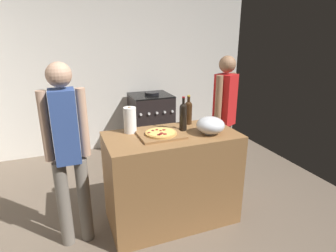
% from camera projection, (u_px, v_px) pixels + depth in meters
% --- Properties ---
extents(ground_plane, '(4.45, 3.41, 0.02)m').
position_uv_depth(ground_plane, '(143.00, 186.00, 3.49)').
color(ground_plane, '#6B5B4C').
extents(kitchen_wall_rear, '(4.45, 0.10, 2.60)m').
position_uv_depth(kitchen_wall_rear, '(115.00, 67.00, 4.36)').
color(kitchen_wall_rear, beige).
rests_on(kitchen_wall_rear, ground_plane).
extents(counter, '(1.23, 0.64, 0.91)m').
position_uv_depth(counter, '(172.00, 178.00, 2.73)').
color(counter, olive).
rests_on(counter, ground_plane).
extents(cutting_board, '(0.40, 0.32, 0.02)m').
position_uv_depth(cutting_board, '(161.00, 135.00, 2.53)').
color(cutting_board, olive).
rests_on(cutting_board, counter).
extents(pizza, '(0.29, 0.29, 0.03)m').
position_uv_depth(pizza, '(161.00, 133.00, 2.53)').
color(pizza, tan).
rests_on(pizza, cutting_board).
extents(mixing_bowl, '(0.26, 0.26, 0.16)m').
position_uv_depth(mixing_bowl, '(211.00, 125.00, 2.58)').
color(mixing_bowl, '#B2B2B7').
rests_on(mixing_bowl, counter).
extents(paper_towel_roll, '(0.12, 0.12, 0.25)m').
position_uv_depth(paper_towel_roll, '(130.00, 120.00, 2.60)').
color(paper_towel_roll, white).
rests_on(paper_towel_roll, counter).
extents(wine_bottle_amber, '(0.07, 0.07, 0.30)m').
position_uv_depth(wine_bottle_amber, '(188.00, 111.00, 2.84)').
color(wine_bottle_amber, '#331E0F').
rests_on(wine_bottle_amber, counter).
extents(wine_bottle_clear, '(0.07, 0.07, 0.33)m').
position_uv_depth(wine_bottle_clear, '(183.00, 116.00, 2.65)').
color(wine_bottle_clear, black).
rests_on(wine_bottle_clear, counter).
extents(stove, '(0.61, 0.60, 0.95)m').
position_uv_depth(stove, '(151.00, 122.00, 4.43)').
color(stove, black).
rests_on(stove, ground_plane).
extents(person_in_stripes, '(0.36, 0.20, 1.60)m').
position_uv_depth(person_in_stripes, '(68.00, 148.00, 2.27)').
color(person_in_stripes, slate).
rests_on(person_in_stripes, ground_plane).
extents(person_in_red, '(0.34, 0.27, 1.57)m').
position_uv_depth(person_in_red, '(224.00, 115.00, 3.27)').
color(person_in_red, slate).
rests_on(person_in_red, ground_plane).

